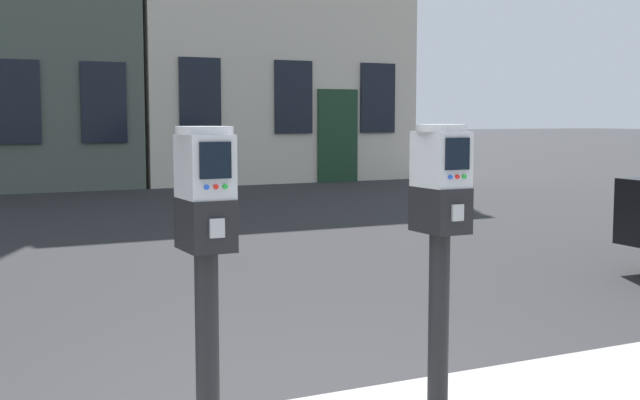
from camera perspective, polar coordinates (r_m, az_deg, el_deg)
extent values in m
cylinder|color=black|center=(3.24, -7.71, -10.73)|extent=(0.09, 0.09, 0.84)
cube|color=black|center=(3.14, -7.84, -1.65)|extent=(0.17, 0.24, 0.19)
cube|color=#A5A8AD|center=(3.02, -7.06, -1.93)|extent=(0.06, 0.01, 0.07)
cube|color=#B7BABF|center=(3.12, -7.89, 2.29)|extent=(0.17, 0.23, 0.24)
cube|color=black|center=(3.00, -7.17, 2.71)|extent=(0.12, 0.01, 0.13)
cylinder|color=blue|center=(3.00, -7.76, 0.88)|extent=(0.02, 0.01, 0.02)
cylinder|color=red|center=(3.01, -7.13, 0.91)|extent=(0.02, 0.01, 0.02)
cylinder|color=green|center=(3.02, -6.51, 0.93)|extent=(0.02, 0.01, 0.02)
cylinder|color=#B7BABF|center=(3.11, -7.92, 4.74)|extent=(0.22, 0.22, 0.03)
cylinder|color=black|center=(3.70, 8.11, -8.64)|extent=(0.09, 0.09, 0.84)
cube|color=black|center=(3.61, 8.23, -0.66)|extent=(0.17, 0.24, 0.19)
cube|color=#A5A8AD|center=(3.51, 9.41, -0.86)|extent=(0.06, 0.01, 0.07)
cube|color=#B7BABF|center=(3.59, 8.28, 2.77)|extent=(0.17, 0.23, 0.24)
cube|color=black|center=(3.49, 9.39, 3.14)|extent=(0.12, 0.01, 0.13)
cylinder|color=blue|center=(3.48, 8.92, 1.57)|extent=(0.02, 0.01, 0.02)
cylinder|color=red|center=(3.50, 9.39, 1.58)|extent=(0.02, 0.01, 0.02)
cylinder|color=green|center=(3.52, 9.85, 1.60)|extent=(0.02, 0.01, 0.02)
cylinder|color=#B7BABF|center=(3.59, 8.31, 4.90)|extent=(0.22, 0.22, 0.03)
cube|color=black|center=(16.92, -20.10, 6.34)|extent=(0.90, 0.06, 1.60)
cube|color=black|center=(17.19, -14.57, 6.49)|extent=(0.90, 0.06, 1.60)
cube|color=black|center=(17.71, -8.20, 7.06)|extent=(0.90, 0.06, 1.60)
cube|color=black|center=(18.50, -1.82, 7.05)|extent=(0.90, 0.06, 1.60)
cube|color=black|center=(19.49, 3.98, 6.97)|extent=(0.90, 0.06, 1.60)
cube|color=#193823|center=(18.98, 1.22, 4.42)|extent=(1.00, 0.07, 2.10)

